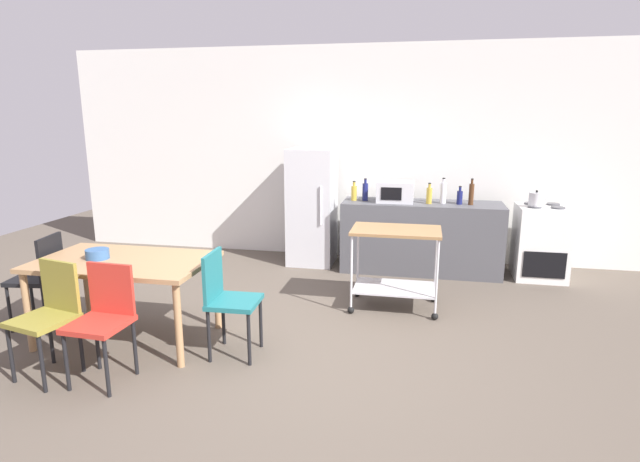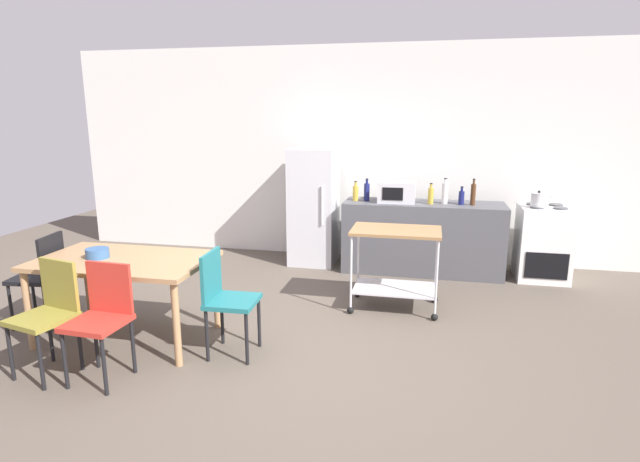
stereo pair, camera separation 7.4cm
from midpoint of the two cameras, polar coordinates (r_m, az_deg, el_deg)
name	(u,v)px [view 2 (the right image)]	position (r m, az deg, el deg)	size (l,w,h in m)	color
ground_plane	(305,355)	(4.44, -1.16, -13.68)	(12.00, 12.00, 0.00)	brown
back_wall	(360,154)	(7.14, 4.85, 8.60)	(8.40, 0.12, 2.90)	silver
kitchen_counter	(422,237)	(6.64, 11.71, -0.71)	(2.00, 0.64, 0.90)	#4C4C51
dining_table	(124,267)	(4.82, -20.71, -3.82)	(1.50, 0.90, 0.75)	#A37A51
chair_teal	(225,296)	(4.33, -10.12, -7.14)	(0.41, 0.41, 0.89)	#1E666B
chair_black	(42,273)	(5.50, -28.36, -4.17)	(0.45, 0.45, 0.89)	black
chair_red	(102,314)	(4.22, -22.80, -8.57)	(0.42, 0.42, 0.89)	#B72D23
chair_olive	(49,310)	(4.47, -27.70, -7.83)	(0.48, 0.48, 0.89)	olive
stove_oven	(543,243)	(6.81, 24.00, -1.23)	(0.60, 0.61, 0.92)	white
refrigerator	(314,207)	(6.83, -0.40, 2.74)	(0.60, 0.63, 1.55)	silver
kitchen_cart	(395,255)	(5.29, 8.84, -2.73)	(0.91, 0.57, 0.85)	olive
bottle_vinegar	(355,193)	(6.58, 4.32, 4.30)	(0.07, 0.07, 0.25)	gold
bottle_sesame_oil	(367,191)	(6.58, 5.58, 4.43)	(0.07, 0.07, 0.29)	navy
microwave	(397,192)	(6.51, 8.93, 4.35)	(0.46, 0.35, 0.26)	silver
bottle_hot_sauce	(431,195)	(6.46, 12.63, 3.92)	(0.07, 0.07, 0.26)	gold
bottle_wine	(445,193)	(6.53, 14.14, 4.19)	(0.08, 0.08, 0.32)	silver
bottle_soy_sauce	(461,197)	(6.51, 15.89, 3.65)	(0.07, 0.07, 0.23)	navy
bottle_sparkling_water	(473,194)	(6.50, 17.11, 3.99)	(0.06, 0.06, 0.32)	#4C2D19
fruit_bowl	(97,253)	(4.89, -23.29, -2.30)	(0.20, 0.20, 0.09)	#33598C
kettle	(539,200)	(6.58, 23.60, 3.24)	(0.24, 0.17, 0.19)	silver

